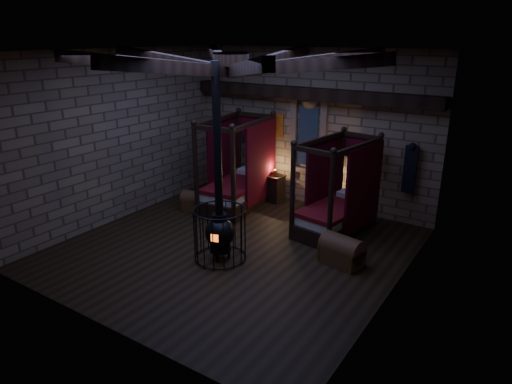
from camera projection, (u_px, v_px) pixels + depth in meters
The scene contains 8 objects.
room at pixel (234, 75), 9.01m from camera, with size 7.02×7.02×4.29m.
bed_left at pixel (238, 185), 12.50m from camera, with size 1.43×2.41×2.42m.
bed_right at pixel (337, 209), 10.88m from camera, with size 1.44×2.28×2.24m.
trunk_left at pixel (196, 202), 12.26m from camera, with size 0.82×0.62×0.54m.
trunk_right at pixel (342, 251), 9.40m from camera, with size 0.94×0.70×0.63m.
nightstand_left at pixel (275, 188), 12.85m from camera, with size 0.52×0.50×0.94m.
nightstand_right at pixel (331, 202), 11.96m from camera, with size 0.43×0.42×0.74m.
stove at pixel (220, 230), 9.46m from camera, with size 1.10×1.10×4.05m.
Camera 1 is at (5.44, -7.43, 4.52)m, focal length 32.00 mm.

